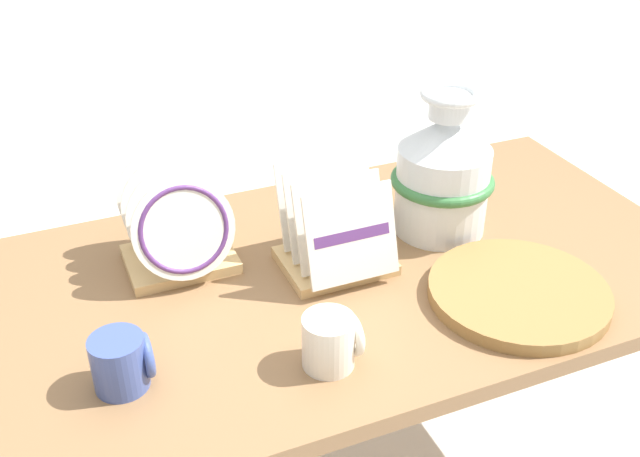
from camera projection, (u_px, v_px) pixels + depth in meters
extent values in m
cube|color=olive|center=(320.00, 283.00, 1.50)|extent=(1.58, 0.79, 0.03)
cylinder|color=olive|center=(508.00, 249.00, 2.18)|extent=(0.06, 0.06, 0.59)
cylinder|color=silver|center=(441.00, 190.00, 1.60)|extent=(0.20, 0.20, 0.19)
cone|color=silver|center=(447.00, 134.00, 1.53)|extent=(0.20, 0.20, 0.07)
cylinder|color=silver|center=(449.00, 106.00, 1.50)|extent=(0.08, 0.08, 0.05)
torus|color=silver|center=(451.00, 95.00, 1.49)|extent=(0.12, 0.12, 0.02)
torus|color=#38753D|center=(442.00, 180.00, 1.59)|extent=(0.22, 0.22, 0.02)
cube|color=tan|center=(180.00, 259.00, 1.52)|extent=(0.21, 0.17, 0.02)
cylinder|color=tan|center=(134.00, 234.00, 1.53)|extent=(0.01, 0.01, 0.06)
cylinder|color=tan|center=(206.00, 219.00, 1.58)|extent=(0.01, 0.01, 0.06)
cylinder|color=white|center=(184.00, 230.00, 1.41)|extent=(0.20, 0.06, 0.19)
torus|color=#5B3375|center=(184.00, 230.00, 1.41)|extent=(0.17, 0.06, 0.17)
cylinder|color=white|center=(178.00, 218.00, 1.45)|extent=(0.20, 0.06, 0.19)
cylinder|color=white|center=(172.00, 206.00, 1.48)|extent=(0.20, 0.06, 0.19)
cylinder|color=white|center=(166.00, 195.00, 1.52)|extent=(0.20, 0.06, 0.19)
cube|color=tan|center=(335.00, 261.00, 1.52)|extent=(0.21, 0.17, 0.02)
cylinder|color=tan|center=(288.00, 236.00, 1.52)|extent=(0.01, 0.01, 0.06)
cylinder|color=tan|center=(355.00, 221.00, 1.57)|extent=(0.01, 0.01, 0.06)
cube|color=white|center=(351.00, 235.00, 1.40)|extent=(0.18, 0.06, 0.18)
cube|color=white|center=(341.00, 223.00, 1.44)|extent=(0.18, 0.06, 0.18)
cube|color=white|center=(331.00, 211.00, 1.48)|extent=(0.18, 0.06, 0.18)
cube|color=white|center=(321.00, 200.00, 1.52)|extent=(0.18, 0.06, 0.18)
cube|color=#5B3375|center=(352.00, 236.00, 1.40)|extent=(0.15, 0.01, 0.02)
cylinder|color=olive|center=(518.00, 297.00, 1.42)|extent=(0.34, 0.34, 0.01)
cylinder|color=olive|center=(518.00, 293.00, 1.42)|extent=(0.34, 0.34, 0.01)
cylinder|color=olive|center=(519.00, 289.00, 1.41)|extent=(0.34, 0.34, 0.01)
cylinder|color=silver|center=(328.00, 342.00, 1.24)|extent=(0.09, 0.09, 0.10)
torus|color=silver|center=(353.00, 334.00, 1.26)|extent=(0.02, 0.08, 0.08)
cylinder|color=#42569E|center=(119.00, 363.00, 1.20)|extent=(0.09, 0.09, 0.10)
torus|color=#42569E|center=(147.00, 355.00, 1.21)|extent=(0.02, 0.08, 0.08)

